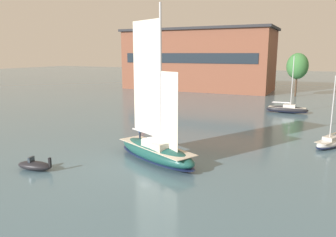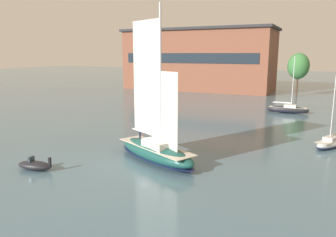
{
  "view_description": "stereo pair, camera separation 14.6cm",
  "coord_description": "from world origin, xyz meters",
  "px_view_note": "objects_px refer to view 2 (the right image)",
  "views": [
    {
      "loc": [
        15.3,
        -28.93,
        11.01
      ],
      "look_at": [
        0.0,
        3.0,
        3.97
      ],
      "focal_mm": 35.0,
      "sensor_mm": 36.0,
      "label": 1
    },
    {
      "loc": [
        15.43,
        -28.87,
        11.01
      ],
      "look_at": [
        0.0,
        3.0,
        3.97
      ],
      "focal_mm": 35.0,
      "sensor_mm": 36.0,
      "label": 2
    }
  ],
  "objects_px": {
    "motor_tender": "(35,165)",
    "sailboat_main": "(156,150)",
    "sailboat_moored_near_marina": "(288,109)",
    "tree_shore_center": "(298,66)",
    "sailboat_moored_mid_channel": "(332,142)",
    "channel_buoy": "(143,119)"
  },
  "relations": [
    {
      "from": "motor_tender",
      "to": "sailboat_main",
      "type": "bearing_deg",
      "value": 39.21
    },
    {
      "from": "sailboat_moored_near_marina",
      "to": "motor_tender",
      "type": "xyz_separation_m",
      "value": [
        -18.42,
        -43.24,
        -0.27
      ]
    },
    {
      "from": "tree_shore_center",
      "to": "sailboat_main",
      "type": "bearing_deg",
      "value": -97.81
    },
    {
      "from": "sailboat_main",
      "to": "motor_tender",
      "type": "xyz_separation_m",
      "value": [
        -9.18,
        -7.49,
        -0.77
      ]
    },
    {
      "from": "sailboat_moored_near_marina",
      "to": "sailboat_moored_mid_channel",
      "type": "xyz_separation_m",
      "value": [
        7.32,
        -21.94,
        -0.14
      ]
    },
    {
      "from": "tree_shore_center",
      "to": "motor_tender",
      "type": "bearing_deg",
      "value": -104.24
    },
    {
      "from": "sailboat_moored_mid_channel",
      "to": "channel_buoy",
      "type": "relative_size",
      "value": 3.82
    },
    {
      "from": "motor_tender",
      "to": "channel_buoy",
      "type": "bearing_deg",
      "value": 92.65
    },
    {
      "from": "sailboat_moored_near_marina",
      "to": "channel_buoy",
      "type": "xyz_separation_m",
      "value": [
        -19.47,
        -20.59,
        0.17
      ]
    },
    {
      "from": "sailboat_main",
      "to": "sailboat_moored_mid_channel",
      "type": "relative_size",
      "value": 1.84
    },
    {
      "from": "tree_shore_center",
      "to": "channel_buoy",
      "type": "relative_size",
      "value": 4.99
    },
    {
      "from": "motor_tender",
      "to": "channel_buoy",
      "type": "distance_m",
      "value": 22.68
    },
    {
      "from": "sailboat_main",
      "to": "motor_tender",
      "type": "distance_m",
      "value": 11.87
    },
    {
      "from": "tree_shore_center",
      "to": "sailboat_moored_near_marina",
      "type": "height_order",
      "value": "tree_shore_center"
    },
    {
      "from": "channel_buoy",
      "to": "tree_shore_center",
      "type": "bearing_deg",
      "value": 68.29
    },
    {
      "from": "motor_tender",
      "to": "channel_buoy",
      "type": "xyz_separation_m",
      "value": [
        -1.05,
        22.65,
        0.44
      ]
    },
    {
      "from": "tree_shore_center",
      "to": "sailboat_moored_near_marina",
      "type": "xyz_separation_m",
      "value": [
        0.71,
        -26.54,
        -7.09
      ]
    },
    {
      "from": "sailboat_main",
      "to": "sailboat_moored_near_marina",
      "type": "xyz_separation_m",
      "value": [
        9.25,
        35.76,
        -0.5
      ]
    },
    {
      "from": "sailboat_moored_near_marina",
      "to": "channel_buoy",
      "type": "relative_size",
      "value": 4.72
    },
    {
      "from": "sailboat_moored_mid_channel",
      "to": "sailboat_moored_near_marina",
      "type": "bearing_deg",
      "value": 108.45
    },
    {
      "from": "sailboat_moored_near_marina",
      "to": "motor_tender",
      "type": "bearing_deg",
      "value": -113.08
    },
    {
      "from": "motor_tender",
      "to": "channel_buoy",
      "type": "height_order",
      "value": "channel_buoy"
    }
  ]
}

